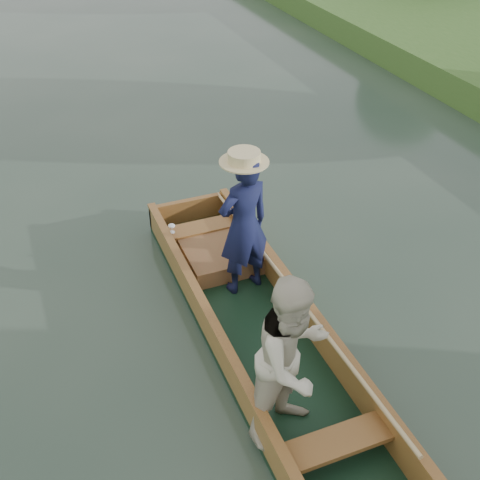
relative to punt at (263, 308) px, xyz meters
name	(u,v)px	position (x,y,z in m)	size (l,w,h in m)	color
ground	(261,342)	(0.04, 0.13, -0.61)	(120.00, 120.00, 0.00)	#283D30
punt	(263,308)	(0.00, 0.00, 0.00)	(1.28, 5.00, 1.82)	black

